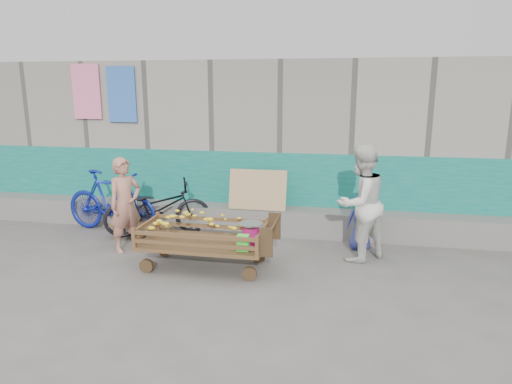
% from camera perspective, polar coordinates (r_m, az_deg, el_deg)
% --- Properties ---
extents(ground, '(80.00, 80.00, 0.00)m').
position_cam_1_polar(ground, '(6.15, -6.59, -11.43)').
color(ground, '#55534E').
rests_on(ground, ground).
extents(building_wall, '(12.00, 3.50, 3.00)m').
position_cam_1_polar(building_wall, '(9.60, 0.50, 6.61)').
color(building_wall, gray).
rests_on(building_wall, ground).
extents(banana_cart, '(1.94, 0.88, 0.83)m').
position_cam_1_polar(banana_cart, '(6.51, -6.89, -4.77)').
color(banana_cart, brown).
rests_on(banana_cart, ground).
extents(bench, '(1.08, 0.32, 0.27)m').
position_cam_1_polar(bench, '(8.00, -13.97, -4.38)').
color(bench, brown).
rests_on(bench, ground).
extents(vendor_man, '(0.59, 0.65, 1.49)m').
position_cam_1_polar(vendor_man, '(7.38, -16.01, -1.56)').
color(vendor_man, '#AC715F').
rests_on(vendor_man, ground).
extents(woman, '(1.06, 1.06, 1.74)m').
position_cam_1_polar(woman, '(6.88, 12.92, -1.36)').
color(woman, silver).
rests_on(woman, ground).
extents(child, '(0.45, 0.30, 0.90)m').
position_cam_1_polar(child, '(7.41, 12.95, -3.69)').
color(child, '#363F99').
rests_on(child, ground).
extents(bicycle_dark, '(1.94, 1.32, 0.96)m').
position_cam_1_polar(bicycle_dark, '(8.10, -12.21, -1.98)').
color(bicycle_dark, black).
rests_on(bicycle_dark, ground).
extents(bicycle_blue, '(1.91, 0.83, 1.11)m').
position_cam_1_polar(bicycle_blue, '(8.46, -17.69, -1.16)').
color(bicycle_blue, navy).
rests_on(bicycle_blue, ground).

